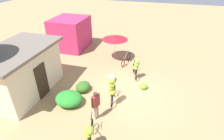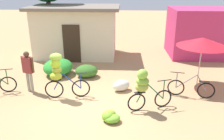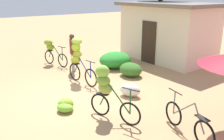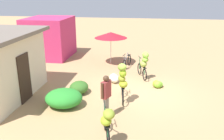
{
  "view_description": "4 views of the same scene",
  "coord_description": "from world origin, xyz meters",
  "px_view_note": "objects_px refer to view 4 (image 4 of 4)",
  "views": [
    {
      "loc": [
        -8.7,
        -1.42,
        6.78
      ],
      "look_at": [
        1.14,
        1.44,
        0.78
      ],
      "focal_mm": 29.42,
      "sensor_mm": 36.0,
      "label": 1
    },
    {
      "loc": [
        1.15,
        -6.75,
        3.98
      ],
      "look_at": [
        0.77,
        1.42,
        0.87
      ],
      "focal_mm": 36.78,
      "sensor_mm": 36.0,
      "label": 2
    },
    {
      "loc": [
        6.79,
        -3.43,
        3.23
      ],
      "look_at": [
        1.11,
        0.73,
        1.03
      ],
      "focal_mm": 39.33,
      "sensor_mm": 36.0,
      "label": 3
    },
    {
      "loc": [
        -10.33,
        -0.21,
        4.49
      ],
      "look_at": [
        0.0,
        1.37,
        1.03
      ],
      "focal_mm": 39.26,
      "sensor_mm": 36.0,
      "label": 4
    }
  ],
  "objects_px": {
    "shop_pink": "(50,37)",
    "banana_pile_on_ground": "(158,84)",
    "bicycle_by_shop": "(127,62)",
    "produce_sack": "(114,78)",
    "bicycle_center_loaded": "(144,63)",
    "bicycle_leftmost": "(107,121)",
    "market_umbrella": "(111,35)",
    "bicycle_near_pile": "(123,80)",
    "person_vendor": "(106,92)"
  },
  "relations": [
    {
      "from": "shop_pink",
      "to": "banana_pile_on_ground",
      "type": "bearing_deg",
      "value": -122.7
    },
    {
      "from": "bicycle_by_shop",
      "to": "produce_sack",
      "type": "xyz_separation_m",
      "value": [
        -2.57,
        0.4,
        -0.13
      ]
    },
    {
      "from": "bicycle_center_loaded",
      "to": "banana_pile_on_ground",
      "type": "xyz_separation_m",
      "value": [
        -1.07,
        -0.71,
        -0.71
      ]
    },
    {
      "from": "bicycle_leftmost",
      "to": "market_umbrella",
      "type": "bearing_deg",
      "value": 8.21
    },
    {
      "from": "banana_pile_on_ground",
      "to": "bicycle_by_shop",
      "type": "bearing_deg",
      "value": 31.36
    },
    {
      "from": "bicycle_near_pile",
      "to": "banana_pile_on_ground",
      "type": "height_order",
      "value": "bicycle_near_pile"
    },
    {
      "from": "bicycle_near_pile",
      "to": "bicycle_by_shop",
      "type": "relative_size",
      "value": 1.02
    },
    {
      "from": "shop_pink",
      "to": "market_umbrella",
      "type": "xyz_separation_m",
      "value": [
        -1.21,
        -4.45,
        0.5
      ]
    },
    {
      "from": "shop_pink",
      "to": "person_vendor",
      "type": "xyz_separation_m",
      "value": [
        -7.88,
        -5.33,
        -0.35
      ]
    },
    {
      "from": "market_umbrella",
      "to": "bicycle_center_loaded",
      "type": "distance_m",
      "value": 3.33
    },
    {
      "from": "produce_sack",
      "to": "bicycle_by_shop",
      "type": "bearing_deg",
      "value": -8.87
    },
    {
      "from": "bicycle_leftmost",
      "to": "bicycle_near_pile",
      "type": "bearing_deg",
      "value": -2.93
    },
    {
      "from": "shop_pink",
      "to": "bicycle_by_shop",
      "type": "xyz_separation_m",
      "value": [
        -1.78,
        -5.51,
        -0.99
      ]
    },
    {
      "from": "market_umbrella",
      "to": "banana_pile_on_ground",
      "type": "xyz_separation_m",
      "value": [
        -3.46,
        -2.82,
        -1.68
      ]
    },
    {
      "from": "bicycle_near_pile",
      "to": "bicycle_center_loaded",
      "type": "distance_m",
      "value": 3.07
    },
    {
      "from": "bicycle_center_loaded",
      "to": "person_vendor",
      "type": "relative_size",
      "value": 0.94
    },
    {
      "from": "bicycle_center_loaded",
      "to": "shop_pink",
      "type": "bearing_deg",
      "value": 61.26
    },
    {
      "from": "shop_pink",
      "to": "bicycle_by_shop",
      "type": "bearing_deg",
      "value": -107.88
    },
    {
      "from": "bicycle_leftmost",
      "to": "bicycle_by_shop",
      "type": "xyz_separation_m",
      "value": [
        7.64,
        0.13,
        -0.39
      ]
    },
    {
      "from": "banana_pile_on_ground",
      "to": "market_umbrella",
      "type": "bearing_deg",
      "value": 39.18
    },
    {
      "from": "bicycle_near_pile",
      "to": "person_vendor",
      "type": "bearing_deg",
      "value": 161.19
    },
    {
      "from": "bicycle_center_loaded",
      "to": "bicycle_by_shop",
      "type": "xyz_separation_m",
      "value": [
        1.82,
        1.05,
        -0.52
      ]
    },
    {
      "from": "bicycle_by_shop",
      "to": "shop_pink",
      "type": "bearing_deg",
      "value": 72.12
    },
    {
      "from": "bicycle_near_pile",
      "to": "bicycle_by_shop",
      "type": "distance_m",
      "value": 4.84
    },
    {
      "from": "market_umbrella",
      "to": "bicycle_leftmost",
      "type": "distance_m",
      "value": 8.37
    },
    {
      "from": "bicycle_leftmost",
      "to": "banana_pile_on_ground",
      "type": "bearing_deg",
      "value": -18.99
    },
    {
      "from": "market_umbrella",
      "to": "banana_pile_on_ground",
      "type": "bearing_deg",
      "value": -140.82
    },
    {
      "from": "shop_pink",
      "to": "banana_pile_on_ground",
      "type": "height_order",
      "value": "shop_pink"
    },
    {
      "from": "bicycle_leftmost",
      "to": "bicycle_center_loaded",
      "type": "bearing_deg",
      "value": -9.01
    },
    {
      "from": "bicycle_by_shop",
      "to": "banana_pile_on_ground",
      "type": "relative_size",
      "value": 2.36
    },
    {
      "from": "bicycle_by_shop",
      "to": "produce_sack",
      "type": "bearing_deg",
      "value": 171.13
    },
    {
      "from": "shop_pink",
      "to": "person_vendor",
      "type": "distance_m",
      "value": 9.52
    },
    {
      "from": "person_vendor",
      "to": "bicycle_center_loaded",
      "type": "bearing_deg",
      "value": -15.94
    },
    {
      "from": "produce_sack",
      "to": "person_vendor",
      "type": "height_order",
      "value": "person_vendor"
    },
    {
      "from": "banana_pile_on_ground",
      "to": "shop_pink",
      "type": "bearing_deg",
      "value": 57.3
    },
    {
      "from": "bicycle_near_pile",
      "to": "produce_sack",
      "type": "bearing_deg",
      "value": 16.84
    },
    {
      "from": "market_umbrella",
      "to": "bicycle_near_pile",
      "type": "distance_m",
      "value": 5.59
    },
    {
      "from": "bicycle_leftmost",
      "to": "bicycle_by_shop",
      "type": "height_order",
      "value": "bicycle_leftmost"
    },
    {
      "from": "bicycle_leftmost",
      "to": "person_vendor",
      "type": "bearing_deg",
      "value": 11.05
    },
    {
      "from": "bicycle_near_pile",
      "to": "bicycle_by_shop",
      "type": "height_order",
      "value": "bicycle_near_pile"
    },
    {
      "from": "shop_pink",
      "to": "bicycle_near_pile",
      "type": "relative_size",
      "value": 1.88
    },
    {
      "from": "market_umbrella",
      "to": "bicycle_center_loaded",
      "type": "height_order",
      "value": "market_umbrella"
    },
    {
      "from": "person_vendor",
      "to": "market_umbrella",
      "type": "bearing_deg",
      "value": 7.55
    },
    {
      "from": "bicycle_center_loaded",
      "to": "person_vendor",
      "type": "xyz_separation_m",
      "value": [
        -4.28,
        1.22,
        0.12
      ]
    },
    {
      "from": "market_umbrella",
      "to": "bicycle_by_shop",
      "type": "height_order",
      "value": "market_umbrella"
    },
    {
      "from": "market_umbrella",
      "to": "banana_pile_on_ground",
      "type": "distance_m",
      "value": 4.77
    },
    {
      "from": "shop_pink",
      "to": "bicycle_leftmost",
      "type": "height_order",
      "value": "shop_pink"
    },
    {
      "from": "market_umbrella",
      "to": "bicycle_center_loaded",
      "type": "relative_size",
      "value": 1.32
    },
    {
      "from": "banana_pile_on_ground",
      "to": "person_vendor",
      "type": "relative_size",
      "value": 0.43
    },
    {
      "from": "bicycle_by_shop",
      "to": "person_vendor",
      "type": "xyz_separation_m",
      "value": [
        -6.1,
        0.17,
        0.64
      ]
    }
  ]
}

